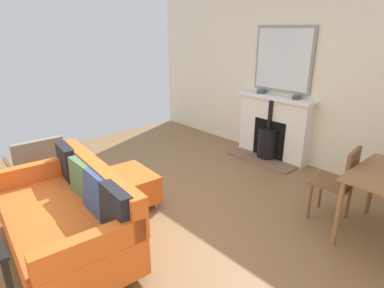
# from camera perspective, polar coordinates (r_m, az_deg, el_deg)

# --- Properties ---
(ground_plane) EXTENTS (5.91, 5.98, 0.01)m
(ground_plane) POSITION_cam_1_polar(r_m,az_deg,el_deg) (3.79, -10.17, -13.30)
(ground_plane) COLOR olive
(wall_left) EXTENTS (0.12, 5.98, 2.70)m
(wall_left) POSITION_cam_1_polar(r_m,az_deg,el_deg) (5.37, 16.98, 11.59)
(wall_left) COLOR silver
(wall_left) RESTS_ON ground
(fireplace) EXTENTS (0.60, 1.31, 1.04)m
(fireplace) POSITION_cam_1_polar(r_m,az_deg,el_deg) (5.42, 14.14, 2.35)
(fireplace) COLOR brown
(fireplace) RESTS_ON ground
(mirror_over_mantel) EXTENTS (0.04, 1.01, 0.99)m
(mirror_over_mantel) POSITION_cam_1_polar(r_m,az_deg,el_deg) (5.31, 15.96, 14.30)
(mirror_over_mantel) COLOR gray
(mantel_bowl_near) EXTENTS (0.15, 0.15, 0.05)m
(mantel_bowl_near) POSITION_cam_1_polar(r_m,az_deg,el_deg) (5.47, 12.26, 9.17)
(mantel_bowl_near) COLOR #334C56
(mantel_bowl_near) RESTS_ON fireplace
(mantel_bowl_far) EXTENTS (0.13, 0.13, 0.05)m
(mantel_bowl_far) POSITION_cam_1_polar(r_m,az_deg,el_deg) (5.13, 18.17, 7.93)
(mantel_bowl_far) COLOR #47382D
(mantel_bowl_far) RESTS_ON fireplace
(sofa) EXTENTS (1.05, 1.81, 0.84)m
(sofa) POSITION_cam_1_polar(r_m,az_deg,el_deg) (3.34, -20.99, -11.83)
(sofa) COLOR #B2B2B7
(sofa) RESTS_ON ground
(ottoman) EXTENTS (0.64, 0.71, 0.42)m
(ottoman) POSITION_cam_1_polar(r_m,az_deg,el_deg) (3.97, -11.56, -7.45)
(ottoman) COLOR #B2B2B7
(ottoman) RESTS_ON ground
(armchair_accent) EXTENTS (0.71, 0.61, 0.76)m
(armchair_accent) POSITION_cam_1_polar(r_m,az_deg,el_deg) (4.63, -25.88, -2.84)
(armchair_accent) COLOR brown
(armchair_accent) RESTS_ON ground
(dining_chair_near_fireplace) EXTENTS (0.44, 0.44, 0.88)m
(dining_chair_near_fireplace) POSITION_cam_1_polar(r_m,az_deg,el_deg) (3.82, 25.08, -5.69)
(dining_chair_near_fireplace) COLOR brown
(dining_chair_near_fireplace) RESTS_ON ground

